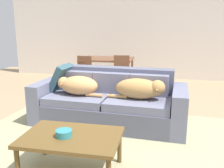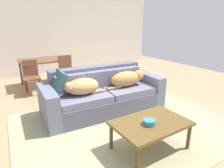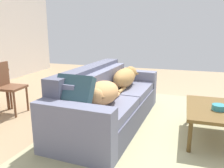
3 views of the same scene
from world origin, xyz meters
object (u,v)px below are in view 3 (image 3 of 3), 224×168
(couch, at_px, (107,102))
(coffee_table, at_px, (214,111))
(throw_pillow_by_left_arm, at_px, (73,95))
(dog_on_left_cushion, at_px, (102,93))
(dining_chair_near_right, at_px, (8,85))
(dog_on_right_cushion, at_px, (125,77))
(bowl_on_coffee_table, at_px, (219,107))

(couch, bearing_deg, coffee_table, -89.99)
(throw_pillow_by_left_arm, distance_m, coffee_table, 1.83)
(coffee_table, bearing_deg, couch, 86.43)
(dog_on_left_cushion, bearing_deg, coffee_table, -70.20)
(throw_pillow_by_left_arm, bearing_deg, dining_chair_near_right, 64.92)
(couch, distance_m, dog_on_left_cushion, 0.59)
(dog_on_left_cushion, distance_m, dog_on_right_cushion, 1.01)
(throw_pillow_by_left_arm, height_order, dining_chair_near_right, throw_pillow_by_left_arm)
(dog_on_right_cushion, height_order, throw_pillow_by_left_arm, throw_pillow_by_left_arm)
(bowl_on_coffee_table, bearing_deg, couch, 84.09)
(dog_on_right_cushion, xyz_separation_m, coffee_table, (-0.60, -1.35, -0.25))
(throw_pillow_by_left_arm, distance_m, dining_chair_near_right, 1.81)
(couch, xyz_separation_m, coffee_table, (-0.09, -1.51, 0.05))
(dog_on_right_cushion, xyz_separation_m, dining_chair_near_right, (-0.62, 1.91, -0.13))
(dog_on_right_cushion, bearing_deg, dining_chair_near_right, 111.58)
(couch, xyz_separation_m, dog_on_left_cushion, (-0.50, -0.11, 0.29))
(dog_on_left_cushion, relative_size, coffee_table, 0.74)
(couch, relative_size, coffee_table, 2.39)
(throw_pillow_by_left_arm, bearing_deg, couch, -7.54)
(dog_on_left_cushion, height_order, bowl_on_coffee_table, dog_on_left_cushion)
(dog_on_right_cushion, distance_m, dining_chair_near_right, 2.01)
(coffee_table, xyz_separation_m, bowl_on_coffee_table, (-0.07, -0.04, 0.08))
(couch, height_order, dog_on_right_cushion, couch)
(couch, height_order, bowl_on_coffee_table, couch)
(dog_on_right_cushion, bearing_deg, couch, 166.37)
(couch, distance_m, dog_on_right_cushion, 0.61)
(throw_pillow_by_left_arm, bearing_deg, dog_on_right_cushion, -11.15)
(couch, height_order, coffee_table, couch)
(dog_on_left_cushion, xyz_separation_m, dining_chair_near_right, (0.39, 1.85, -0.12))
(couch, height_order, throw_pillow_by_left_arm, throw_pillow_by_left_arm)
(dog_on_right_cushion, relative_size, dining_chair_near_right, 0.99)
(couch, distance_m, throw_pillow_by_left_arm, 0.95)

